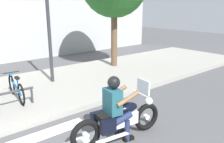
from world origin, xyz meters
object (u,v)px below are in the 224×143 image
Objects in this scene: motorcycle at (119,119)px; rider at (116,104)px; street_lamp at (47,9)px; bicycle_3 at (16,88)px.

motorcycle is 1.52× the size of rider.
motorcycle is at bearing -96.84° from street_lamp.
street_lamp is (0.51, 4.29, 2.27)m from motorcycle.
bicycle_3 is (-0.99, 3.35, -0.34)m from rider.
street_lamp is at bearing 82.15° from rider.
bicycle_3 is at bearing 107.59° from motorcycle.
rider is at bearing -97.85° from street_lamp.
street_lamp is (0.59, 4.28, 1.90)m from rider.
bicycle_3 is at bearing 106.48° from rider.
motorcycle is at bearing -10.78° from rider.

